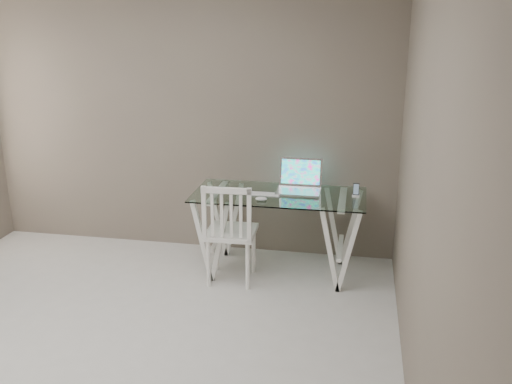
% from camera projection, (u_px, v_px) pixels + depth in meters
% --- Properties ---
extents(room, '(4.50, 4.52, 2.71)m').
position_uv_depth(room, '(56.00, 114.00, 3.22)').
color(room, beige).
rests_on(room, ground).
extents(desk, '(1.50, 0.70, 0.75)m').
position_uv_depth(desk, '(279.00, 233.00, 5.09)').
color(desk, silver).
rests_on(desk, ground).
extents(chair, '(0.43, 0.43, 0.91)m').
position_uv_depth(chair, '(230.00, 229.00, 4.84)').
color(chair, white).
rests_on(chair, ground).
extents(laptop, '(0.38, 0.33, 0.27)m').
position_uv_depth(laptop, '(299.00, 183.00, 5.07)').
color(laptop, '#B6B5BA').
rests_on(laptop, desk).
extents(keyboard, '(0.29, 0.12, 0.01)m').
position_uv_depth(keyboard, '(264.00, 194.00, 4.96)').
color(keyboard, silver).
rests_on(keyboard, desk).
extents(mouse, '(0.10, 0.06, 0.03)m').
position_uv_depth(mouse, '(261.00, 199.00, 4.80)').
color(mouse, silver).
rests_on(mouse, desk).
extents(phone_dock, '(0.06, 0.06, 0.12)m').
position_uv_depth(phone_dock, '(356.00, 193.00, 4.90)').
color(phone_dock, white).
rests_on(phone_dock, desk).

